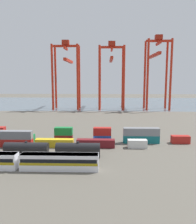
% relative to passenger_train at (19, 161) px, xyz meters
% --- Properties ---
extents(ground_plane, '(420.00, 420.00, 0.00)m').
position_rel_passenger_train_xyz_m(ground_plane, '(15.90, 62.40, -2.14)').
color(ground_plane, '#5B564C').
extents(harbour_water, '(400.00, 110.00, 0.01)m').
position_rel_passenger_train_xyz_m(harbour_water, '(15.90, 154.93, -2.14)').
color(harbour_water, slate).
rests_on(harbour_water, ground_plane).
extents(passenger_train, '(38.45, 3.14, 3.90)m').
position_rel_passenger_train_xyz_m(passenger_train, '(0.00, 0.00, 0.00)').
color(passenger_train, silver).
rests_on(passenger_train, ground_plane).
extents(freight_tank_row, '(41.33, 2.90, 4.36)m').
position_rel_passenger_train_xyz_m(freight_tank_row, '(-1.36, 9.28, -0.08)').
color(freight_tank_row, '#232326').
rests_on(freight_tank_row, ground_plane).
extents(shipping_container_1, '(12.10, 2.44, 2.60)m').
position_rel_passenger_train_xyz_m(shipping_container_1, '(-8.65, 18.49, -0.84)').
color(shipping_container_1, '#AD211C').
rests_on(shipping_container_1, ground_plane).
extents(shipping_container_2, '(12.10, 2.44, 2.60)m').
position_rel_passenger_train_xyz_m(shipping_container_2, '(-8.65, 18.49, 1.76)').
color(shipping_container_2, slate).
rests_on(shipping_container_2, shipping_container_1).
extents(shipping_container_3, '(12.10, 2.44, 2.60)m').
position_rel_passenger_train_xyz_m(shipping_container_3, '(4.54, 18.49, -0.84)').
color(shipping_container_3, gold).
rests_on(shipping_container_3, ground_plane).
extents(shipping_container_4, '(12.10, 2.44, 2.60)m').
position_rel_passenger_train_xyz_m(shipping_container_4, '(17.74, 18.49, -0.84)').
color(shipping_container_4, maroon).
rests_on(shipping_container_4, ground_plane).
extents(shipping_container_5, '(6.04, 2.44, 2.60)m').
position_rel_passenger_train_xyz_m(shipping_container_5, '(30.93, 18.49, -0.84)').
color(shipping_container_5, silver).
rests_on(shipping_container_5, ground_plane).
extents(shipping_container_8, '(6.04, 2.44, 2.60)m').
position_rel_passenger_train_xyz_m(shipping_container_8, '(-6.73, 24.17, -0.84)').
color(shipping_container_8, '#197538').
rests_on(shipping_container_8, ground_plane).
extents(shipping_container_9, '(6.04, 2.44, 2.60)m').
position_rel_passenger_train_xyz_m(shipping_container_9, '(6.51, 24.17, -0.84)').
color(shipping_container_9, maroon).
rests_on(shipping_container_9, ground_plane).
extents(shipping_container_10, '(6.04, 2.44, 2.60)m').
position_rel_passenger_train_xyz_m(shipping_container_10, '(6.51, 24.17, 1.76)').
color(shipping_container_10, '#197538').
rests_on(shipping_container_10, shipping_container_9).
extents(shipping_container_11, '(6.04, 2.44, 2.60)m').
position_rel_passenger_train_xyz_m(shipping_container_11, '(19.75, 24.17, -0.84)').
color(shipping_container_11, '#1C4299').
rests_on(shipping_container_11, ground_plane).
extents(shipping_container_12, '(6.04, 2.44, 2.60)m').
position_rel_passenger_train_xyz_m(shipping_container_12, '(19.75, 24.17, 1.76)').
color(shipping_container_12, '#AD211C').
rests_on(shipping_container_12, shipping_container_11).
extents(shipping_container_13, '(12.10, 2.44, 2.60)m').
position_rel_passenger_train_xyz_m(shipping_container_13, '(32.98, 24.17, -0.84)').
color(shipping_container_13, '#146066').
rests_on(shipping_container_13, ground_plane).
extents(shipping_container_14, '(12.10, 2.44, 2.60)m').
position_rel_passenger_train_xyz_m(shipping_container_14, '(32.98, 24.17, 1.76)').
color(shipping_container_14, slate).
rests_on(shipping_container_14, shipping_container_13).
extents(shipping_container_15, '(6.04, 2.44, 2.60)m').
position_rel_passenger_train_xyz_m(shipping_container_15, '(46.22, 24.17, -0.84)').
color(shipping_container_15, '#AD211C').
rests_on(shipping_container_15, ground_plane).
extents(gantry_crane_west, '(19.02, 34.52, 48.05)m').
position_rel_passenger_train_xyz_m(gantry_crane_west, '(-7.05, 114.82, 26.95)').
color(gantry_crane_west, red).
rests_on(gantry_crane_west, ground_plane).
extents(gantry_crane_central, '(18.24, 36.76, 47.15)m').
position_rel_passenger_train_xyz_m(gantry_crane_central, '(25.01, 115.21, 26.86)').
color(gantry_crane_central, red).
rests_on(gantry_crane_central, ground_plane).
extents(gantry_crane_east, '(17.14, 37.87, 51.19)m').
position_rel_passenger_train_xyz_m(gantry_crane_east, '(57.06, 115.15, 29.09)').
color(gantry_crane_east, red).
rests_on(gantry_crane_east, ground_plane).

